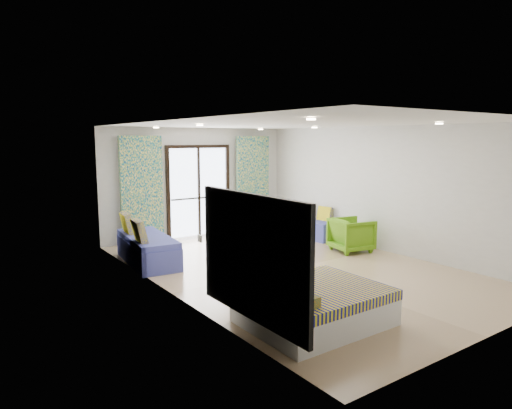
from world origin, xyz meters
TOP-DOWN VIEW (x-y plane):
  - floor at (0.00, 0.00)m, footprint 5.00×7.50m
  - ceiling at (0.00, 0.00)m, footprint 5.00×7.50m
  - wall_back at (0.00, 3.75)m, footprint 5.00×0.01m
  - wall_front at (0.00, -3.75)m, footprint 5.00×0.01m
  - wall_left at (-2.50, 0.00)m, footprint 0.01×7.50m
  - wall_right at (2.50, 0.00)m, footprint 0.01×7.50m
  - balcony_door at (0.00, 3.72)m, footprint 1.76×0.08m
  - balcony_rail at (0.00, 3.73)m, footprint 1.52×0.03m
  - curtain_left at (-1.55, 3.57)m, footprint 1.00×0.10m
  - curtain_right at (1.55, 3.57)m, footprint 1.00×0.10m
  - downlight_a at (-1.40, -2.00)m, footprint 0.12×0.12m
  - downlight_b at (1.40, -2.00)m, footprint 0.12×0.12m
  - downlight_c at (-1.40, 1.00)m, footprint 0.12×0.12m
  - downlight_d at (1.40, 1.00)m, footprint 0.12×0.12m
  - downlight_e at (-1.40, 3.00)m, footprint 0.12×0.12m
  - downlight_f at (1.40, 3.00)m, footprint 0.12×0.12m
  - headboard at (-2.46, -2.19)m, footprint 0.06×2.10m
  - switch_plate at (-2.47, -0.94)m, footprint 0.02×0.10m
  - bed at (-1.47, -2.19)m, footprint 1.77×1.44m
  - daybed_left at (-2.12, 1.94)m, footprint 0.96×2.02m
  - daybed_right at (2.11, 1.97)m, footprint 0.78×1.65m
  - coffee_table at (-0.01, 2.20)m, footprint 0.81×0.81m
  - vase at (0.01, 2.16)m, footprint 0.23×0.24m
  - armchair at (1.88, 0.28)m, footprint 0.88×0.91m

SIDE VIEW (x-z plane):
  - floor at x=0.00m, z-range -0.01..0.01m
  - daybed_right at x=2.11m, z-range -0.15..0.64m
  - bed at x=-1.47m, z-range -0.05..0.56m
  - daybed_left at x=-2.12m, z-range -0.18..0.78m
  - coffee_table at x=-0.01m, z-range 0.01..0.74m
  - armchair at x=1.88m, z-range 0.00..0.80m
  - vase at x=0.01m, z-range 0.42..0.60m
  - balcony_rail at x=0.00m, z-range 0.93..0.97m
  - headboard at x=-2.46m, z-range 0.30..1.80m
  - switch_plate at x=-2.47m, z-range 1.00..1.10m
  - curtain_left at x=-1.55m, z-range 0.00..2.50m
  - curtain_right at x=1.55m, z-range 0.00..2.50m
  - balcony_door at x=0.00m, z-range 0.12..2.40m
  - wall_back at x=0.00m, z-range 0.00..2.70m
  - wall_front at x=0.00m, z-range 0.00..2.70m
  - wall_left at x=-2.50m, z-range 0.00..2.70m
  - wall_right at x=2.50m, z-range 0.00..2.70m
  - downlight_a at x=-1.40m, z-range 2.66..2.68m
  - downlight_b at x=1.40m, z-range 2.66..2.68m
  - downlight_c at x=-1.40m, z-range 2.66..2.68m
  - downlight_d at x=1.40m, z-range 2.66..2.68m
  - downlight_e at x=-1.40m, z-range 2.66..2.68m
  - downlight_f at x=1.40m, z-range 2.66..2.68m
  - ceiling at x=0.00m, z-range 2.70..2.71m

